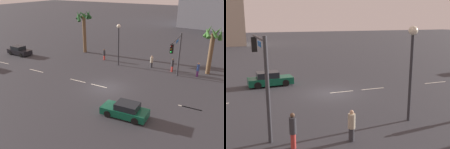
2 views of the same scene
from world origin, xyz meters
TOP-DOWN VIEW (x-y plane):
  - ground_plane at (0.00, 0.00)m, footprint 220.00×220.00m
  - lane_stripe_0 at (-18.00, 0.00)m, footprint 2.36×0.14m
  - lane_stripe_1 at (-11.14, 0.00)m, footprint 2.49×0.14m
  - lane_stripe_2 at (-4.10, 0.00)m, footprint 2.27×0.14m
  - lane_stripe_3 at (-1.04, 0.00)m, footprint 2.18×0.14m
  - lane_stripe_4 at (9.27, 0.00)m, footprint 2.20×0.14m
  - lane_stripe_5 at (9.44, 0.00)m, footprint 1.86×0.14m
  - car_0 at (-19.38, 4.17)m, footprint 4.22×1.94m
  - car_2 at (4.64, -4.45)m, footprint 4.25×2.01m
  - traffic_signal at (6.01, 5.96)m, footprint 0.57×5.13m
  - streetlamp at (-2.63, 7.64)m, footprint 0.56×0.56m
  - pedestrian_0 at (-5.72, 8.77)m, footprint 0.47×0.47m
  - pedestrian_1 at (4.89, 8.82)m, footprint 0.46×0.46m
  - pedestrian_2 at (8.19, 8.67)m, footprint 0.46×0.46m
  - pedestrian_3 at (1.88, 9.08)m, footprint 0.49×0.49m
  - palm_tree_1 at (9.13, 10.55)m, footprint 2.49×2.51m
  - palm_tree_2 at (-10.88, 10.85)m, footprint 2.51×2.72m

SIDE VIEW (x-z plane):
  - ground_plane at x=0.00m, z-range 0.00..0.00m
  - lane_stripe_0 at x=-18.00m, z-range 0.00..0.01m
  - lane_stripe_1 at x=-11.14m, z-range 0.00..0.01m
  - lane_stripe_2 at x=-4.10m, z-range 0.00..0.01m
  - lane_stripe_3 at x=-1.04m, z-range 0.00..0.01m
  - lane_stripe_4 at x=9.27m, z-range 0.00..0.01m
  - lane_stripe_5 at x=9.44m, z-range 0.00..0.01m
  - car_2 at x=4.64m, z-range -0.05..1.30m
  - car_0 at x=-19.38m, z-range -0.06..1.40m
  - pedestrian_0 at x=-5.72m, z-range 0.04..1.73m
  - pedestrian_3 at x=1.88m, z-range 0.03..1.74m
  - pedestrian_1 at x=4.89m, z-range 0.06..1.90m
  - pedestrian_2 at x=8.19m, z-range 0.06..1.90m
  - traffic_signal at x=6.01m, z-range 1.02..6.53m
  - streetlamp at x=-2.63m, z-range 1.21..7.10m
  - palm_tree_1 at x=9.13m, z-range 1.16..7.44m
  - palm_tree_2 at x=-10.88m, z-range 1.40..8.59m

